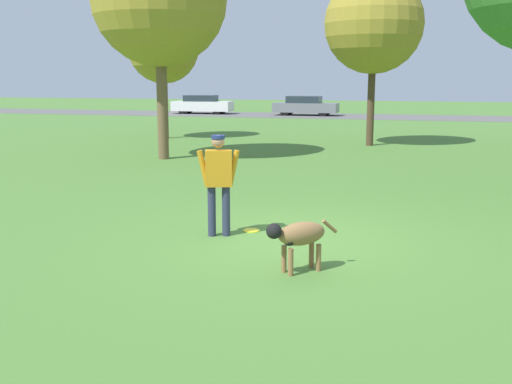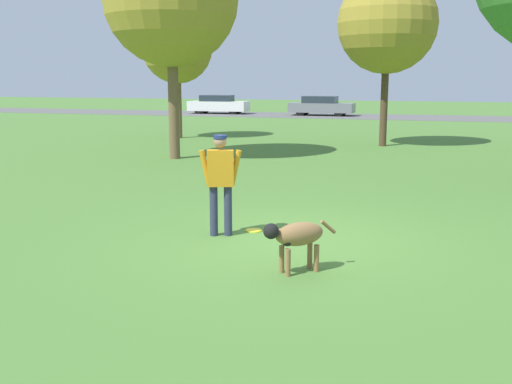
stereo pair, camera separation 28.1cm
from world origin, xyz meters
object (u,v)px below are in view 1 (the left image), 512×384
Objects in this scene: parked_car_white at (202,105)px; parked_car_grey at (305,106)px; frisbee at (251,230)px; tree_far_left at (163,48)px; person at (219,177)px; dog at (298,236)px; tree_mid_center at (374,24)px.

parked_car_grey is (7.50, -0.07, 0.00)m from parked_car_white.
tree_far_left is at bearing 118.36° from frisbee.
person is at bearing -63.66° from tree_far_left.
person is 1.86× the size of dog.
parked_car_grey is at bearing -122.95° from dog.
tree_mid_center is 18.93m from parked_car_grey.
tree_mid_center is (-0.25, 15.57, 3.97)m from dog.
frisbee is 0.06× the size of parked_car_white.
parked_car_grey is (-5.92, 33.23, 0.16)m from dog.
dog is at bearing -62.76° from person.
frisbee is at bearing -101.81° from dog.
dog reaches higher than frisbee.
frisbee is 16.63m from tree_far_left.
parked_car_white is 7.50m from parked_car_grey.
person reaches higher than parked_car_white.
tree_far_left reaches higher than parked_car_grey.
tree_mid_center is 22.42m from parked_car_white.
parked_car_grey is at bearing 78.23° from person.
tree_mid_center reaches higher than frisbee.
tree_far_left is (-7.27, 14.69, 2.78)m from person.
frisbee is (0.43, 0.43, -0.96)m from person.
frisbee is 0.05× the size of tree_far_left.
person reaches higher than dog.
parked_car_grey reaches higher than dog.
frisbee is 33.69m from parked_car_white.
frisbee is at bearing 25.45° from person.
tree_mid_center is 1.20× the size of tree_far_left.
tree_mid_center is at bearing 65.00° from person.
parked_car_white is 0.98× the size of parked_car_grey.
tree_mid_center is at bearing -70.86° from parked_car_grey.
frisbee is 31.67m from parked_car_grey.
dog is 0.14× the size of tree_mid_center.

